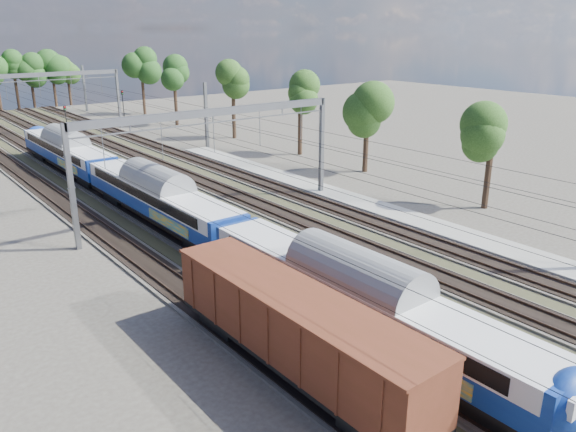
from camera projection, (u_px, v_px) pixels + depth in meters
track_bed at (141, 180)px, 57.97m from camera, size 21.00×130.00×0.34m
platform at (405, 217)px, 46.38m from camera, size 3.00×70.00×0.30m
catenary at (110, 110)px, 61.89m from camera, size 25.65×130.00×9.00m
tree_belt at (61, 71)px, 93.40m from camera, size 40.31×102.28×12.28m
emu_train at (160, 192)px, 44.10m from camera, size 3.17×67.06×4.64m
freight_boxcar at (294, 327)px, 24.82m from camera, size 3.15×15.19×3.92m
worker at (103, 160)px, 63.30m from camera, size 0.51×0.69×1.75m
signal_near at (66, 120)px, 75.25m from camera, size 0.35×0.32×5.18m
signal_far at (123, 103)px, 91.20m from camera, size 0.38×0.35×5.45m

